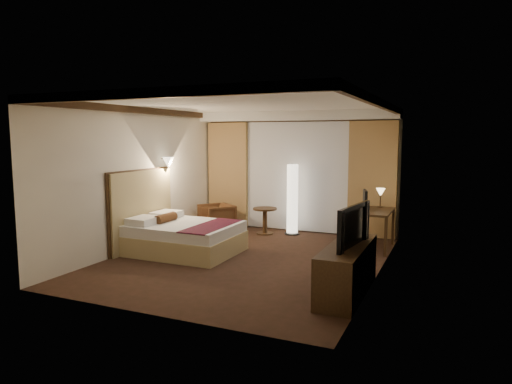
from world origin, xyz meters
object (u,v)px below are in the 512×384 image
at_px(floor_lamp, 292,199).
at_px(television, 346,222).
at_px(desk, 376,230).
at_px(side_table, 265,221).
at_px(bed, 185,238).
at_px(office_chair, 353,219).
at_px(dresser, 347,270).
at_px(armchair, 217,217).

distance_m(floor_lamp, television, 3.86).
distance_m(floor_lamp, desk, 2.04).
distance_m(side_table, television, 4.07).
relative_size(bed, television, 1.71).
bearing_deg(television, office_chair, 17.38).
bearing_deg(floor_lamp, dresser, -59.58).
relative_size(desk, dresser, 0.64).
distance_m(bed, dresser, 3.40).
xyz_separation_m(side_table, desk, (2.48, -0.40, 0.08)).
distance_m(bed, floor_lamp, 2.71).
distance_m(side_table, floor_lamp, 0.77).
distance_m(armchair, dresser, 4.63).
height_order(bed, desk, desk).
distance_m(armchair, television, 4.65).
xyz_separation_m(bed, floor_lamp, (1.28, 2.33, 0.50)).
xyz_separation_m(side_table, office_chair, (2.05, -0.45, 0.28)).
bearing_deg(television, bed, 80.51).
distance_m(armchair, floor_lamp, 1.77).
distance_m(bed, desk, 3.63).
xyz_separation_m(bed, side_table, (0.72, 2.13, 0.01)).
distance_m(side_table, office_chair, 2.11).
xyz_separation_m(desk, television, (0.02, -2.74, 0.62)).
bearing_deg(office_chair, bed, -164.34).
bearing_deg(bed, office_chair, 31.30).
distance_m(bed, armchair, 1.93).
height_order(office_chair, dresser, office_chair).
relative_size(bed, dresser, 1.09).
relative_size(side_table, floor_lamp, 0.37).
distance_m(desk, office_chair, 0.47).
bearing_deg(television, floor_lamp, 37.93).
bearing_deg(office_chair, dresser, -95.53).
bearing_deg(armchair, floor_lamp, 51.86).
bearing_deg(armchair, television, -2.08).
bearing_deg(floor_lamp, bed, -118.79).
height_order(bed, television, television).
relative_size(office_chair, television, 1.02).
height_order(side_table, dresser, dresser).
distance_m(desk, television, 2.81).
height_order(armchair, office_chair, office_chair).
bearing_deg(side_table, dresser, -51.12).
xyz_separation_m(floor_lamp, television, (1.93, -3.34, 0.22)).
height_order(armchair, desk, desk).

